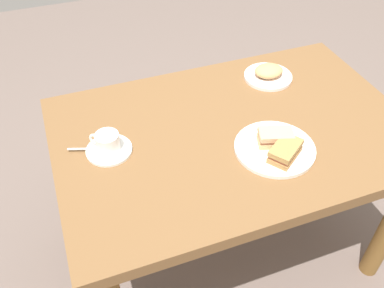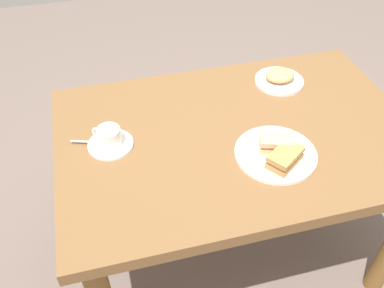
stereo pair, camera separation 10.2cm
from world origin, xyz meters
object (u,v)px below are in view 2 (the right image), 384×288
(dining_table, at_px, (235,154))
(sandwich_back, at_px, (285,157))
(side_plate, at_px, (279,81))
(sandwich_plate, at_px, (275,154))
(spoon, at_px, (89,142))
(sandwich_front, at_px, (277,143))
(coffee_cup, at_px, (109,136))
(coffee_saucer, at_px, (111,144))

(dining_table, relative_size, sandwich_back, 9.02)
(dining_table, relative_size, side_plate, 6.46)
(sandwich_plate, xyz_separation_m, spoon, (-0.61, 0.22, 0.01))
(spoon, bearing_deg, sandwich_back, -23.53)
(side_plate, bearing_deg, sandwich_plate, -114.79)
(sandwich_front, height_order, spoon, sandwich_front)
(coffee_cup, xyz_separation_m, spoon, (-0.07, 0.02, -0.03))
(dining_table, xyz_separation_m, side_plate, (0.27, 0.25, 0.12))
(coffee_saucer, xyz_separation_m, side_plate, (0.72, 0.21, 0.00))
(dining_table, bearing_deg, coffee_saucer, 174.69)
(sandwich_plate, relative_size, coffee_cup, 2.84)
(sandwich_plate, height_order, sandwich_front, sandwich_front)
(sandwich_front, bearing_deg, spoon, 162.24)
(sandwich_plate, xyz_separation_m, coffee_saucer, (-0.54, 0.19, -0.00))
(dining_table, distance_m, coffee_saucer, 0.47)
(spoon, bearing_deg, side_plate, 13.08)
(sandwich_plate, relative_size, sandwich_front, 2.11)
(sandwich_front, xyz_separation_m, coffee_saucer, (-0.54, 0.17, -0.03))
(dining_table, height_order, sandwich_front, sandwich_front)
(sandwich_front, relative_size, sandwich_back, 0.92)
(sandwich_back, xyz_separation_m, spoon, (-0.61, 0.27, -0.03))
(sandwich_plate, distance_m, sandwich_front, 0.04)
(sandwich_back, relative_size, side_plate, 0.72)
(coffee_saucer, distance_m, spoon, 0.08)
(spoon, bearing_deg, coffee_saucer, -18.96)
(sandwich_back, bearing_deg, coffee_cup, 155.85)
(sandwich_plate, bearing_deg, spoon, 160.51)
(spoon, bearing_deg, dining_table, -7.25)
(dining_table, distance_m, spoon, 0.54)
(spoon, bearing_deg, sandwich_front, -17.76)
(coffee_saucer, height_order, coffee_cup, coffee_cup)
(coffee_cup, bearing_deg, sandwich_front, -17.66)
(coffee_saucer, bearing_deg, sandwich_front, -17.60)
(sandwich_front, bearing_deg, side_plate, 65.17)
(sandwich_plate, distance_m, coffee_saucer, 0.57)
(coffee_saucer, height_order, side_plate, side_plate)
(coffee_cup, height_order, side_plate, coffee_cup)
(sandwich_front, relative_size, coffee_cup, 1.35)
(dining_table, height_order, sandwich_plate, sandwich_plate)
(coffee_saucer, bearing_deg, dining_table, -5.31)
(coffee_saucer, xyz_separation_m, coffee_cup, (-0.00, 0.00, 0.04))
(sandwich_back, relative_size, spoon, 1.49)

